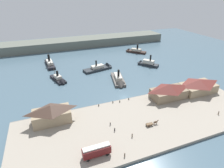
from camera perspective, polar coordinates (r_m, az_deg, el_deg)
name	(u,v)px	position (r m, az deg, el deg)	size (l,w,h in m)	color
ground_plane	(124,97)	(98.42, 3.75, -4.14)	(320.00, 320.00, 0.00)	#476070
quay_promenade	(144,120)	(82.22, 10.15, -11.22)	(110.00, 36.00, 1.20)	#9E9384
seawall_edge	(127,100)	(95.40, 4.65, -4.93)	(110.00, 0.80, 1.00)	gray
ferry_shed_east_terminal	(52,113)	(81.09, -18.56, -8.79)	(15.76, 8.83, 8.23)	#998466
ferry_shed_customs_shed	(169,91)	(98.04, 17.52, -2.07)	(18.37, 9.87, 7.95)	#847056
ferry_shed_west_terminal	(198,86)	(109.97, 25.57, -0.45)	(19.50, 11.35, 7.43)	#998466
street_tram	(97,150)	(64.62, -4.90, -20.16)	(9.66, 2.93, 4.29)	maroon
horse_cart	(152,123)	(78.79, 12.49, -12.03)	(5.81, 1.40, 1.87)	brown
pedestrian_walking_west	(110,124)	(77.18, -0.55, -12.44)	(0.37, 0.37, 1.51)	#232328
pedestrian_near_west_shed	(115,129)	(74.39, 0.85, -14.18)	(0.41, 0.41, 1.66)	#232328
pedestrian_standing_center	(125,155)	(65.60, 4.03, -21.41)	(0.44, 0.44, 1.76)	#6B5B4C
pedestrian_at_waters_edge	(132,135)	(72.34, 6.40, -15.80)	(0.44, 0.44, 1.76)	#6B5B4C
pedestrian_by_tram	(219,113)	(96.08, 30.62, -7.84)	(0.44, 0.44, 1.78)	#6B5B4C
mooring_post_west	(99,105)	(88.83, -4.22, -6.72)	(0.44, 0.44, 0.90)	black
mooring_post_center_west	(129,99)	(93.98, 5.32, -4.68)	(0.44, 0.44, 0.90)	black
mooring_post_east	(113,102)	(90.99, 0.28, -5.72)	(0.44, 0.44, 0.90)	black
mooring_post_center_east	(120,101)	(91.62, 2.48, -5.50)	(0.44, 0.44, 0.90)	black
ferry_moored_east	(49,63)	(149.65, -19.17, 6.34)	(6.98, 23.01, 10.29)	black
ferry_outer_harbor	(134,51)	(172.76, 7.02, 10.33)	(17.25, 17.52, 9.54)	black
ferry_mid_harbor	(119,81)	(112.98, 2.16, 1.02)	(10.68, 22.19, 10.23)	#514C47
ferry_approaching_east	(101,68)	(133.50, -3.40, 5.21)	(23.23, 11.03, 9.59)	#23282D
ferry_departing_north	(146,63)	(142.71, 10.81, 6.45)	(14.33, 16.10, 10.16)	#23282D
ferry_near_quay	(59,80)	(119.39, -16.31, 1.32)	(9.67, 17.63, 8.65)	black
far_headland	(81,42)	(195.29, -9.82, 12.90)	(180.00, 24.00, 8.00)	#60665B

